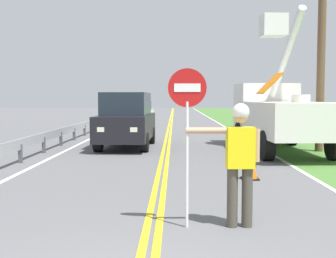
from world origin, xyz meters
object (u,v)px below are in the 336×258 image
(flagger_worker, at_px, (239,157))
(utility_pole_near, at_px, (322,28))
(utility_bucket_truck, at_px, (278,112))
(stop_sign_paddle, at_px, (187,111))
(oncoming_suv_nearest, at_px, (127,120))
(oncoming_sedan_second, at_px, (138,115))
(traffic_cone_mid, at_px, (248,154))
(traffic_cone_lead, at_px, (250,165))

(flagger_worker, bearing_deg, utility_pole_near, 65.54)
(utility_bucket_truck, bearing_deg, stop_sign_paddle, -110.50)
(stop_sign_paddle, xyz_separation_m, utility_bucket_truck, (3.55, 9.49, -0.31))
(oncoming_suv_nearest, height_order, utility_pole_near, utility_pole_near)
(oncoming_sedan_second, relative_size, traffic_cone_mid, 5.92)
(flagger_worker, height_order, utility_pole_near, utility_pole_near)
(flagger_worker, bearing_deg, traffic_cone_lead, 77.90)
(utility_bucket_truck, height_order, traffic_cone_mid, utility_bucket_truck)
(utility_bucket_truck, relative_size, oncoming_sedan_second, 1.66)
(flagger_worker, height_order, oncoming_sedan_second, flagger_worker)
(flagger_worker, xyz_separation_m, stop_sign_paddle, (-0.77, -0.03, 0.66))
(oncoming_sedan_second, bearing_deg, traffic_cone_mid, -74.35)
(traffic_cone_lead, bearing_deg, utility_pole_near, 58.05)
(flagger_worker, xyz_separation_m, traffic_cone_mid, (1.10, 5.81, -0.71))
(oncoming_suv_nearest, relative_size, oncoming_sedan_second, 1.12)
(oncoming_sedan_second, bearing_deg, oncoming_suv_nearest, -87.25)
(flagger_worker, relative_size, traffic_cone_lead, 2.61)
(stop_sign_paddle, bearing_deg, utility_pole_near, 61.79)
(utility_bucket_truck, xyz_separation_m, oncoming_suv_nearest, (-5.57, 0.90, -0.34))
(oncoming_suv_nearest, relative_size, traffic_cone_lead, 6.65)
(oncoming_suv_nearest, bearing_deg, utility_bucket_truck, -9.15)
(traffic_cone_mid, bearing_deg, stop_sign_paddle, -107.71)
(oncoming_suv_nearest, height_order, oncoming_sedan_second, oncoming_suv_nearest)
(oncoming_suv_nearest, relative_size, utility_pole_near, 0.56)
(oncoming_sedan_second, relative_size, utility_pole_near, 0.50)
(stop_sign_paddle, distance_m, traffic_cone_mid, 6.29)
(oncoming_sedan_second, bearing_deg, stop_sign_paddle, -83.25)
(oncoming_suv_nearest, distance_m, oncoming_sedan_second, 11.27)
(flagger_worker, bearing_deg, oncoming_sedan_second, 98.76)
(stop_sign_paddle, bearing_deg, oncoming_suv_nearest, 101.01)
(utility_pole_near, bearing_deg, traffic_cone_mid, -132.30)
(oncoming_suv_nearest, height_order, traffic_cone_mid, oncoming_suv_nearest)
(utility_pole_near, xyz_separation_m, traffic_cone_mid, (-3.09, -3.39, -4.01))
(stop_sign_paddle, distance_m, oncoming_suv_nearest, 10.60)
(utility_bucket_truck, height_order, utility_pole_near, utility_pole_near)
(flagger_worker, distance_m, utility_bucket_truck, 9.87)
(utility_bucket_truck, bearing_deg, traffic_cone_lead, -109.15)
(stop_sign_paddle, relative_size, traffic_cone_mid, 3.33)
(oncoming_sedan_second, bearing_deg, utility_pole_near, -58.80)
(flagger_worker, height_order, oncoming_suv_nearest, oncoming_suv_nearest)
(flagger_worker, height_order, traffic_cone_lead, flagger_worker)
(stop_sign_paddle, height_order, traffic_cone_lead, stop_sign_paddle)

